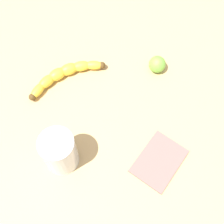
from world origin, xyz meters
The scene contains 5 objects.
wooden_tabletop centered at (0.00, 0.00, 1.50)cm, with size 120.00×120.00×3.00cm, color tan.
banana centered at (-10.95, -16.41, 4.70)cm, with size 15.82×19.62×3.39cm.
smoothie_glass centered at (13.57, -11.35, 8.90)cm, with size 8.28×8.28×11.86cm.
lime_fruit centered at (-17.91, 9.71, 5.48)cm, with size 4.96×4.96×4.96cm, color #75C142.
folded_napkin centered at (10.33, 12.84, 3.30)cm, with size 13.63×9.82×0.60cm, color #BC6660.
Camera 1 is at (35.02, 4.54, 76.08)cm, focal length 47.71 mm.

